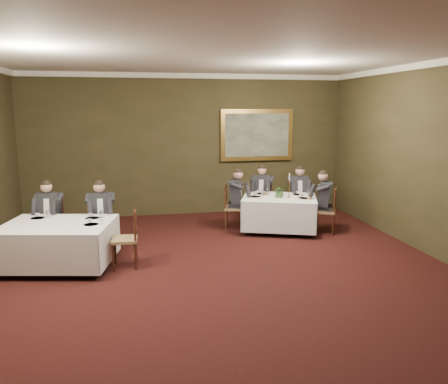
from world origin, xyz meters
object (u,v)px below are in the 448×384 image
object	(u,v)px
diner_main_backleft	(262,200)
chair_main_endright	(325,220)
chair_sec_backright	(102,235)
diner_sec_backright	(101,224)
candlestick	(289,188)
chair_sec_endright	(126,251)
chair_main_endleft	(234,217)
diner_sec_backleft	(51,224)
chair_sec_backleft	(52,235)
table_main	(279,211)
chair_main_backleft	(262,209)
painting	(257,135)
table_second	(58,241)
centerpiece	(280,191)
diner_main_endright	(325,210)
diner_main_backright	(298,201)
diner_main_endleft	(234,207)
chair_main_backright	(298,210)

from	to	relation	value
diner_main_backleft	chair_main_endright	world-z (taller)	diner_main_backleft
chair_main_endright	chair_sec_backright	world-z (taller)	same
diner_main_backleft	diner_sec_backright	xyz separation A→B (m)	(-3.60, -1.51, 0.00)
chair_main_endright	candlestick	world-z (taller)	candlestick
chair_main_endright	chair_sec_endright	bearing A→B (deg)	134.50
chair_main_endleft	diner_sec_backleft	xyz separation A→B (m)	(-3.73, -0.76, 0.23)
chair_sec_backleft	diner_sec_backleft	distance (m)	0.23
chair_sec_endright	candlestick	size ratio (longest dim) A/B	1.83
chair_main_endright	table_main	bearing A→B (deg)	97.85
chair_main_backleft	diner_sec_backright	distance (m)	3.92
chair_main_backleft	chair_sec_backleft	world-z (taller)	same
chair_sec_endright	painting	distance (m)	5.13
table_main	diner_main_backleft	size ratio (longest dim) A/B	1.42
table_second	candlestick	xyz separation A→B (m)	(4.57, 1.33, 0.52)
table_main	chair_sec_backleft	xyz separation A→B (m)	(-4.67, -0.41, -0.17)
table_main	table_second	size ratio (longest dim) A/B	0.94
centerpiece	diner_main_endright	bearing A→B (deg)	-16.54
chair_sec_backleft	diner_main_backleft	bearing A→B (deg)	-155.32
table_main	diner_main_backleft	world-z (taller)	diner_main_backleft
diner_main_backleft	diner_main_backright	xyz separation A→B (m)	(0.80, -0.28, 0.00)
chair_main_backleft	diner_main_endright	size ratio (longest dim) A/B	0.74
chair_sec_backleft	diner_sec_backright	bearing A→B (deg)	176.72
table_main	centerpiece	distance (m)	0.46
table_main	diner_main_endright	xyz separation A→B (m)	(0.94, -0.33, 0.06)
table_second	chair_main_endleft	bearing A→B (deg)	27.00
chair_main_endright	chair_sec_backleft	xyz separation A→B (m)	(-5.62, -0.08, 0.00)
diner_main_backleft	painting	size ratio (longest dim) A/B	0.71
diner_main_endright	diner_sec_backright	xyz separation A→B (m)	(-4.67, -0.28, 0.00)
diner_sec_backright	painting	distance (m)	4.75
diner_main_endleft	painting	distance (m)	2.38
diner_main_endright	chair_sec_endright	size ratio (longest dim) A/B	1.35
diner_main_endright	chair_main_backright	bearing A→B (deg)	42.90
table_second	diner_sec_backleft	size ratio (longest dim) A/B	1.51
diner_main_backleft	diner_main_endright	size ratio (longest dim) A/B	1.00
diner_main_backright	chair_sec_backleft	size ratio (longest dim) A/B	1.35
chair_main_backright	diner_main_endleft	world-z (taller)	diner_main_endleft
table_second	centerpiece	distance (m)	4.60
chair_sec_backright	chair_main_backleft	bearing A→B (deg)	-160.89
candlestick	painting	bearing A→B (deg)	95.34
table_second	diner_main_endleft	world-z (taller)	diner_main_endleft
diner_main_backleft	chair_main_endright	xyz separation A→B (m)	(1.08, -1.24, -0.23)
chair_main_endleft	diner_main_endright	size ratio (longest dim) A/B	0.74
diner_main_backright	chair_main_endleft	distance (m)	1.66
chair_main_backleft	chair_main_backright	distance (m)	0.85
centerpiece	table_main	bearing A→B (deg)	81.00
diner_main_backright	candlestick	bearing A→B (deg)	61.93
table_main	chair_sec_backright	distance (m)	3.78
diner_sec_backleft	chair_sec_backright	xyz separation A→B (m)	(0.95, -0.17, -0.23)
chair_main_backright	candlestick	world-z (taller)	candlestick
diner_main_endright	centerpiece	xyz separation A→B (m)	(-0.94, 0.28, 0.40)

